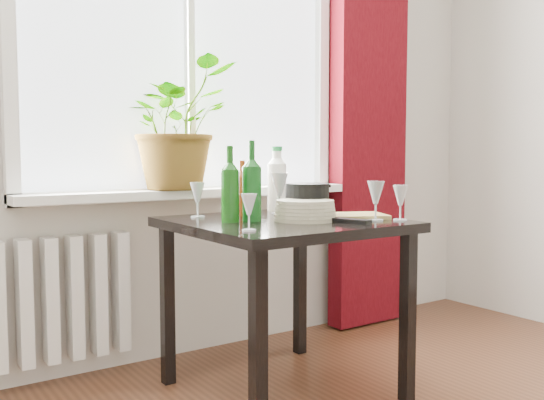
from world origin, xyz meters
TOP-DOWN VIEW (x-y plane):
  - window at (0.00, 2.22)m, footprint 1.72×0.08m
  - windowsill at (0.00, 2.15)m, footprint 1.72×0.20m
  - curtain at (1.12, 2.12)m, footprint 0.50×0.12m
  - radiator at (-0.75, 2.18)m, footprint 0.80×0.10m
  - table at (0.10, 1.55)m, footprint 0.85×0.85m
  - potted_plant at (-0.11, 2.14)m, footprint 0.71×0.67m
  - wine_bottle_left at (-0.13, 1.60)m, footprint 0.09×0.09m
  - wine_bottle_right at (-0.04, 1.58)m, footprint 0.10×0.10m
  - bottle_amber at (0.04, 1.78)m, footprint 0.07×0.07m
  - cleaning_bottle at (0.30, 1.89)m, footprint 0.11×0.11m
  - wineglass_front_right at (0.39, 1.30)m, footprint 0.09×0.09m
  - wineglass_far_right at (0.48, 1.25)m, footprint 0.08×0.08m
  - wineglass_back_center at (0.23, 1.76)m, footprint 0.09×0.09m
  - wineglass_back_left at (-0.16, 1.83)m, footprint 0.07×0.07m
  - wineglass_front_left at (-0.22, 1.32)m, footprint 0.07×0.07m
  - plate_stack at (0.15, 1.47)m, footprint 0.27×0.27m
  - fondue_pot at (0.24, 1.57)m, footprint 0.28×0.26m
  - tv_remote at (0.24, 1.29)m, footprint 0.10×0.18m
  - cutting_board at (0.37, 1.45)m, footprint 0.37×0.31m

SIDE VIEW (x-z plane):
  - radiator at x=-0.75m, z-range 0.10..0.66m
  - table at x=0.10m, z-range 0.28..1.02m
  - cutting_board at x=0.37m, z-range 0.74..0.76m
  - tv_remote at x=0.24m, z-range 0.74..0.76m
  - plate_stack at x=0.15m, z-range 0.74..0.82m
  - wineglass_front_left at x=-0.22m, z-range 0.74..0.88m
  - fondue_pot at x=0.24m, z-range 0.74..0.89m
  - wineglass_far_right at x=0.48m, z-range 0.74..0.89m
  - wineglass_back_left at x=-0.16m, z-range 0.74..0.90m
  - wineglass_front_right at x=0.39m, z-range 0.74..0.91m
  - windowsill at x=0.00m, z-range 0.80..0.84m
  - wineglass_back_center at x=0.23m, z-range 0.74..0.94m
  - bottle_amber at x=0.04m, z-range 0.74..0.99m
  - wine_bottle_left at x=-0.13m, z-range 0.74..1.05m
  - cleaning_bottle at x=0.30m, z-range 0.74..1.06m
  - wine_bottle_right at x=-0.04m, z-range 0.74..1.07m
  - potted_plant at x=-0.11m, z-range 0.84..1.46m
  - curtain at x=1.12m, z-range 0.01..2.58m
  - window at x=0.00m, z-range 0.79..2.41m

